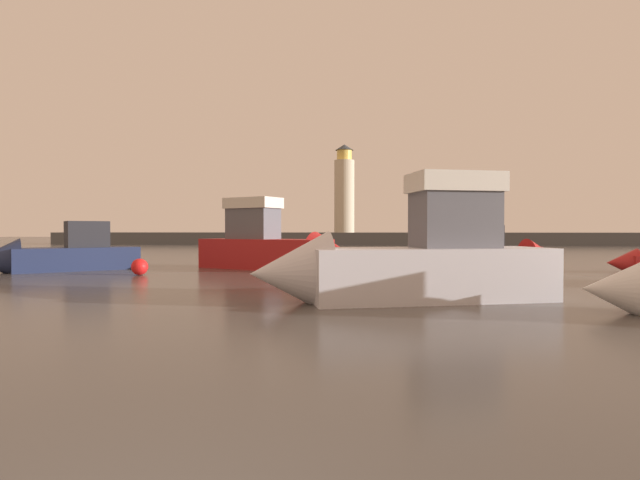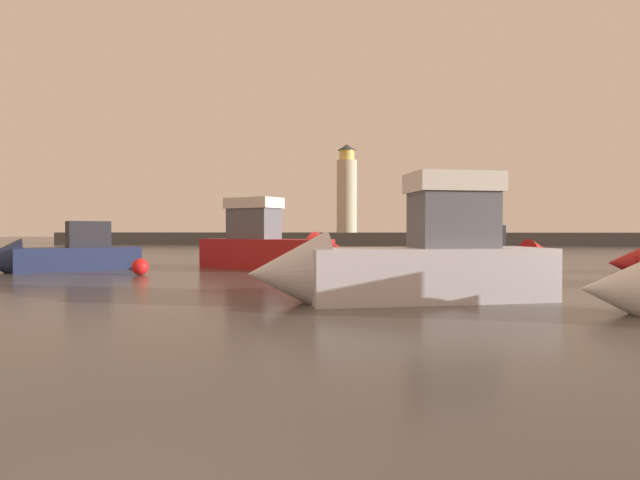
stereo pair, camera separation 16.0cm
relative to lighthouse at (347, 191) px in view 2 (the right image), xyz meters
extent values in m
plane|color=#4C4742|center=(2.32, -34.07, -7.53)|extent=(220.00, 220.00, 0.00)
cube|color=#423F3D|center=(2.32, 0.00, -6.66)|extent=(88.02, 5.62, 1.73)
cylinder|color=beige|center=(0.00, 0.00, -0.78)|extent=(2.79, 2.79, 10.04)
cylinder|color=#F2CC59|center=(0.00, 0.00, 4.94)|extent=(2.09, 2.09, 1.41)
cone|color=#33383D|center=(0.00, 0.00, 6.05)|extent=(2.51, 2.51, 0.80)
cone|color=#B21E1E|center=(16.03, -44.52, -7.07)|extent=(1.51, 1.59, 1.43)
cube|color=#1E284C|center=(-11.34, -46.00, -6.94)|extent=(5.87, 5.47, 1.17)
cube|color=#232328|center=(-10.95, -45.67, -5.68)|extent=(2.43, 2.37, 1.36)
cone|color=white|center=(10.01, -57.51, -6.94)|extent=(2.24, 2.32, 1.92)
cube|color=#B21E1E|center=(-1.85, -44.25, -6.73)|extent=(7.56, 5.20, 1.59)
cone|color=#B21E1E|center=(1.96, -46.05, -6.65)|extent=(2.85, 2.91, 2.23)
cube|color=#595960|center=(-2.53, -43.93, -5.12)|extent=(3.02, 2.52, 1.64)
cube|color=silver|center=(-2.53, -43.93, -4.02)|extent=(3.32, 2.77, 0.57)
cube|color=silver|center=(5.52, -55.49, -6.76)|extent=(7.49, 4.34, 1.54)
cone|color=silver|center=(1.53, -56.63, -6.68)|extent=(2.80, 2.91, 2.38)
cube|color=#595960|center=(6.28, -55.27, -5.17)|extent=(2.68, 2.14, 1.65)
cube|color=silver|center=(6.28, -55.27, -4.06)|extent=(2.95, 2.35, 0.58)
cube|color=#B21E1E|center=(11.14, -39.54, -7.00)|extent=(5.57, 3.66, 1.06)
cone|color=#B21E1E|center=(14.05, -38.47, -6.94)|extent=(2.34, 2.41, 1.91)
cube|color=#232328|center=(10.63, -39.72, -5.82)|extent=(1.89, 1.79, 1.29)
sphere|color=red|center=(-6.78, -48.46, -7.15)|extent=(0.76, 0.76, 0.76)
camera|label=1|loc=(3.83, -70.76, -5.46)|focal=28.53mm
camera|label=2|loc=(3.99, -70.74, -5.46)|focal=28.53mm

